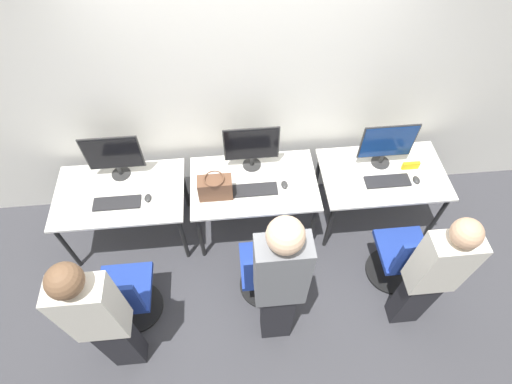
% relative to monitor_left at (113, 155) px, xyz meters
% --- Properties ---
extents(ground_plane, '(20.00, 20.00, 0.00)m').
position_rel_monitor_left_xyz_m(ground_plane, '(1.23, -0.58, -0.98)').
color(ground_plane, '#3D3D42').
extents(wall_back, '(12.00, 0.05, 2.80)m').
position_rel_monitor_left_xyz_m(wall_back, '(1.23, 0.27, 0.42)').
color(wall_back, silver).
rests_on(wall_back, ground_plane).
extents(desk_left, '(1.17, 0.73, 0.72)m').
position_rel_monitor_left_xyz_m(desk_left, '(0.00, -0.22, -0.33)').
color(desk_left, silver).
rests_on(desk_left, ground_plane).
extents(monitor_left, '(0.50, 0.17, 0.48)m').
position_rel_monitor_left_xyz_m(monitor_left, '(0.00, 0.00, 0.00)').
color(monitor_left, '#2D2D2D').
rests_on(monitor_left, desk_left).
extents(keyboard_left, '(0.42, 0.14, 0.02)m').
position_rel_monitor_left_xyz_m(keyboard_left, '(0.00, -0.34, -0.25)').
color(keyboard_left, '#262628').
rests_on(keyboard_left, desk_left).
extents(mouse_left, '(0.06, 0.09, 0.03)m').
position_rel_monitor_left_xyz_m(mouse_left, '(0.27, -0.31, -0.24)').
color(mouse_left, '#333333').
rests_on(mouse_left, desk_left).
extents(office_chair_left, '(0.48, 0.48, 0.91)m').
position_rel_monitor_left_xyz_m(office_chair_left, '(0.07, -1.08, -0.60)').
color(office_chair_left, black).
rests_on(office_chair_left, ground_plane).
extents(person_left, '(0.36, 0.22, 1.65)m').
position_rel_monitor_left_xyz_m(person_left, '(0.06, -1.45, -0.07)').
color(person_left, '#232328').
rests_on(person_left, ground_plane).
extents(desk_center, '(1.17, 0.73, 0.72)m').
position_rel_monitor_left_xyz_m(desk_center, '(1.23, -0.22, -0.33)').
color(desk_center, silver).
rests_on(desk_center, ground_plane).
extents(monitor_center, '(0.50, 0.17, 0.48)m').
position_rel_monitor_left_xyz_m(monitor_center, '(1.23, -0.00, 0.00)').
color(monitor_center, '#2D2D2D').
rests_on(monitor_center, desk_center).
extents(keyboard_center, '(0.42, 0.14, 0.02)m').
position_rel_monitor_left_xyz_m(keyboard_center, '(1.23, -0.31, -0.25)').
color(keyboard_center, '#262628').
rests_on(keyboard_center, desk_center).
extents(mouse_center, '(0.06, 0.09, 0.03)m').
position_rel_monitor_left_xyz_m(mouse_center, '(1.51, -0.28, -0.24)').
color(mouse_center, '#333333').
rests_on(mouse_center, desk_center).
extents(office_chair_center, '(0.48, 0.48, 0.91)m').
position_rel_monitor_left_xyz_m(office_chair_center, '(1.27, -0.97, -0.60)').
color(office_chair_center, black).
rests_on(office_chair_center, ground_plane).
extents(person_center, '(0.36, 0.23, 1.77)m').
position_rel_monitor_left_xyz_m(person_center, '(1.31, -1.34, 0.00)').
color(person_center, '#232328').
rests_on(person_center, ground_plane).
extents(desk_right, '(1.17, 0.73, 0.72)m').
position_rel_monitor_left_xyz_m(desk_right, '(2.46, -0.22, -0.33)').
color(desk_right, silver).
rests_on(desk_right, ground_plane).
extents(monitor_right, '(0.50, 0.17, 0.48)m').
position_rel_monitor_left_xyz_m(monitor_right, '(2.46, -0.09, 0.00)').
color(monitor_right, '#2D2D2D').
rests_on(monitor_right, desk_right).
extents(keyboard_right, '(0.42, 0.14, 0.02)m').
position_rel_monitor_left_xyz_m(keyboard_right, '(2.46, -0.32, -0.25)').
color(keyboard_right, '#262628').
rests_on(keyboard_right, desk_right).
extents(mouse_right, '(0.06, 0.09, 0.03)m').
position_rel_monitor_left_xyz_m(mouse_right, '(2.73, -0.34, -0.24)').
color(mouse_right, '#333333').
rests_on(mouse_right, desk_right).
extents(office_chair_right, '(0.48, 0.48, 0.91)m').
position_rel_monitor_left_xyz_m(office_chair_right, '(2.51, -0.95, -0.60)').
color(office_chair_right, black).
rests_on(office_chair_right, ground_plane).
extents(person_right, '(0.36, 0.20, 1.55)m').
position_rel_monitor_left_xyz_m(person_right, '(2.48, -1.31, -0.14)').
color(person_right, '#232328').
rests_on(person_right, ground_plane).
extents(handbag, '(0.30, 0.18, 0.25)m').
position_rel_monitor_left_xyz_m(handbag, '(0.88, -0.33, -0.15)').
color(handbag, brown).
rests_on(handbag, desk_center).
extents(placard_right, '(0.16, 0.03, 0.08)m').
position_rel_monitor_left_xyz_m(placard_right, '(2.71, -0.18, -0.22)').
color(placard_right, yellow).
rests_on(placard_right, desk_right).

